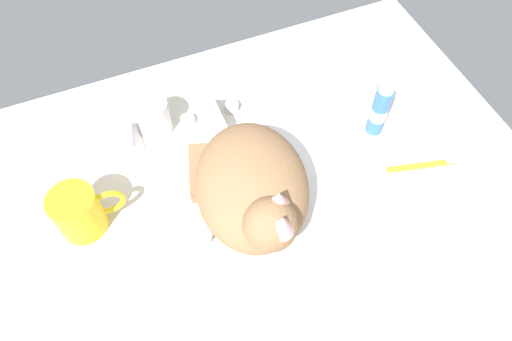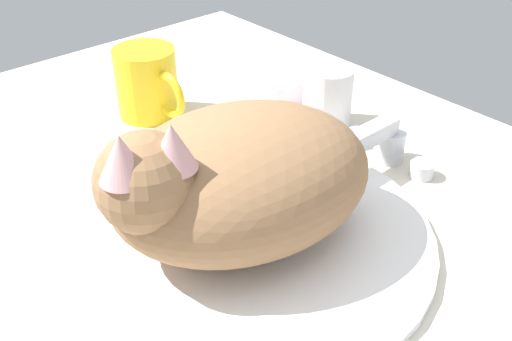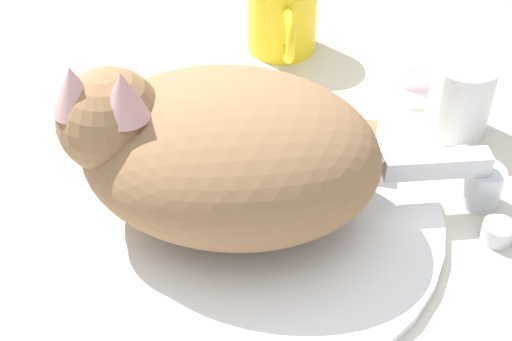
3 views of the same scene
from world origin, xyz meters
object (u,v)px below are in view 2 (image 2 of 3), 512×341
object	(u,v)px
cat	(231,178)
rinse_cup	(328,97)
soap_bar	(279,87)
coffee_mug	(148,83)
faucet	(382,145)

from	to	relation	value
cat	rinse_cup	world-z (taller)	cat
cat	soap_bar	size ratio (longest dim) A/B	4.47
coffee_mug	soap_bar	xyz separation A→B (cm)	(9.15, 15.11, -2.02)
faucet	coffee_mug	bearing A→B (deg)	-154.78
rinse_cup	coffee_mug	bearing A→B (deg)	-137.62
faucet	cat	xyz separation A→B (cm)	(-0.29, -22.19, 5.07)
faucet	coffee_mug	size ratio (longest dim) A/B	1.00
rinse_cup	soap_bar	size ratio (longest dim) A/B	1.19
faucet	soap_bar	world-z (taller)	faucet
rinse_cup	soap_bar	world-z (taller)	rinse_cup
coffee_mug	rinse_cup	distance (cm)	23.55
faucet	soap_bar	size ratio (longest dim) A/B	1.89
soap_bar	cat	bearing A→B (deg)	-51.62
coffee_mug	rinse_cup	world-z (taller)	coffee_mug
coffee_mug	rinse_cup	bearing A→B (deg)	42.38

